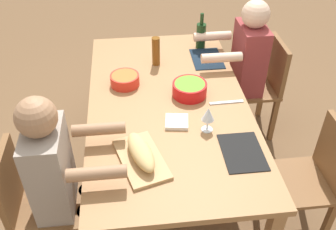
{
  "coord_description": "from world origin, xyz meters",
  "views": [
    {
      "loc": [
        -2.04,
        0.23,
        2.26
      ],
      "look_at": [
        0.0,
        0.0,
        0.63
      ],
      "focal_mm": 41.11,
      "sensor_mm": 36.0,
      "label": 1
    }
  ],
  "objects_px": {
    "diner_near_right": "(243,62)",
    "beer_bottle": "(156,51)",
    "serving_bowl_salad": "(190,88)",
    "cutting_board": "(141,159)",
    "dining_table": "(168,111)",
    "serving_bowl_fruit": "(125,79)",
    "chair_near_left": "(313,176)",
    "chair_far_left": "(34,201)",
    "diner_far_left": "(59,173)",
    "wine_bottle": "(201,35)",
    "napkin_stack": "(177,122)",
    "wine_glass": "(208,115)",
    "chair_near_right": "(262,83)",
    "bread_loaf": "(141,152)"
  },
  "relations": [
    {
      "from": "diner_near_right",
      "to": "beer_bottle",
      "type": "xyz_separation_m",
      "value": [
        -0.03,
        0.7,
        0.15
      ]
    },
    {
      "from": "serving_bowl_fruit",
      "to": "cutting_board",
      "type": "bearing_deg",
      "value": -174.8
    },
    {
      "from": "chair_far_left",
      "to": "serving_bowl_salad",
      "type": "relative_size",
      "value": 3.65
    },
    {
      "from": "wine_glass",
      "to": "chair_near_right",
      "type": "bearing_deg",
      "value": -37.71
    },
    {
      "from": "diner_near_right",
      "to": "chair_near_right",
      "type": "bearing_deg",
      "value": -90.0
    },
    {
      "from": "chair_far_left",
      "to": "serving_bowl_fruit",
      "type": "relative_size",
      "value": 4.18
    },
    {
      "from": "chair_near_left",
      "to": "cutting_board",
      "type": "distance_m",
      "value": 1.09
    },
    {
      "from": "diner_far_left",
      "to": "wine_bottle",
      "type": "height_order",
      "value": "diner_far_left"
    },
    {
      "from": "dining_table",
      "to": "cutting_board",
      "type": "height_order",
      "value": "cutting_board"
    },
    {
      "from": "napkin_stack",
      "to": "diner_far_left",
      "type": "bearing_deg",
      "value": 113.29
    },
    {
      "from": "dining_table",
      "to": "beer_bottle",
      "type": "xyz_separation_m",
      "value": [
        0.49,
        0.03,
        0.18
      ]
    },
    {
      "from": "wine_bottle",
      "to": "beer_bottle",
      "type": "bearing_deg",
      "value": 120.69
    },
    {
      "from": "serving_bowl_fruit",
      "to": "wine_glass",
      "type": "xyz_separation_m",
      "value": [
        -0.55,
        -0.48,
        0.07
      ]
    },
    {
      "from": "dining_table",
      "to": "diner_near_right",
      "type": "bearing_deg",
      "value": -51.66
    },
    {
      "from": "dining_table",
      "to": "serving_bowl_fruit",
      "type": "distance_m",
      "value": 0.39
    },
    {
      "from": "dining_table",
      "to": "napkin_stack",
      "type": "bearing_deg",
      "value": -172.78
    },
    {
      "from": "dining_table",
      "to": "serving_bowl_fruit",
      "type": "relative_size",
      "value": 9.38
    },
    {
      "from": "serving_bowl_fruit",
      "to": "wine_glass",
      "type": "distance_m",
      "value": 0.73
    },
    {
      "from": "dining_table",
      "to": "diner_far_left",
      "type": "xyz_separation_m",
      "value": [
        -0.52,
        0.66,
        0.03
      ]
    },
    {
      "from": "chair_far_left",
      "to": "cutting_board",
      "type": "height_order",
      "value": "chair_far_left"
    },
    {
      "from": "beer_bottle",
      "to": "wine_glass",
      "type": "height_order",
      "value": "beer_bottle"
    },
    {
      "from": "chair_near_left",
      "to": "wine_bottle",
      "type": "height_order",
      "value": "wine_bottle"
    },
    {
      "from": "serving_bowl_salad",
      "to": "cutting_board",
      "type": "relative_size",
      "value": 0.58
    },
    {
      "from": "dining_table",
      "to": "chair_near_left",
      "type": "xyz_separation_m",
      "value": [
        -0.52,
        -0.85,
        -0.18
      ]
    },
    {
      "from": "cutting_board",
      "to": "chair_near_left",
      "type": "bearing_deg",
      "value": -90.09
    },
    {
      "from": "serving_bowl_fruit",
      "to": "beer_bottle",
      "type": "xyz_separation_m",
      "value": [
        0.26,
        -0.24,
        0.07
      ]
    },
    {
      "from": "chair_far_left",
      "to": "serving_bowl_salad",
      "type": "bearing_deg",
      "value": -59.47
    },
    {
      "from": "diner_far_left",
      "to": "serving_bowl_fruit",
      "type": "height_order",
      "value": "diner_far_left"
    },
    {
      "from": "dining_table",
      "to": "serving_bowl_salad",
      "type": "height_order",
      "value": "serving_bowl_salad"
    },
    {
      "from": "chair_far_left",
      "to": "wine_bottle",
      "type": "relative_size",
      "value": 2.93
    },
    {
      "from": "diner_near_right",
      "to": "serving_bowl_salad",
      "type": "xyz_separation_m",
      "value": [
        -0.46,
        0.51,
        0.1
      ]
    },
    {
      "from": "wine_bottle",
      "to": "napkin_stack",
      "type": "relative_size",
      "value": 2.07
    },
    {
      "from": "chair_near_left",
      "to": "serving_bowl_salad",
      "type": "distance_m",
      "value": 0.96
    },
    {
      "from": "chair_near_left",
      "to": "cutting_board",
      "type": "height_order",
      "value": "chair_near_left"
    },
    {
      "from": "diner_near_right",
      "to": "cutting_board",
      "type": "height_order",
      "value": "diner_near_right"
    },
    {
      "from": "diner_far_left",
      "to": "chair_far_left",
      "type": "bearing_deg",
      "value": 90.0
    },
    {
      "from": "chair_near_right",
      "to": "chair_near_left",
      "type": "bearing_deg",
      "value": 180.0
    },
    {
      "from": "chair_near_right",
      "to": "wine_bottle",
      "type": "distance_m",
      "value": 0.65
    },
    {
      "from": "chair_near_left",
      "to": "bread_loaf",
      "type": "bearing_deg",
      "value": 89.91
    },
    {
      "from": "dining_table",
      "to": "chair_near_left",
      "type": "relative_size",
      "value": 2.24
    },
    {
      "from": "wine_bottle",
      "to": "wine_glass",
      "type": "distance_m",
      "value": 1.04
    },
    {
      "from": "diner_near_right",
      "to": "diner_far_left",
      "type": "relative_size",
      "value": 1.0
    },
    {
      "from": "dining_table",
      "to": "serving_bowl_salad",
      "type": "bearing_deg",
      "value": -66.91
    },
    {
      "from": "chair_far_left",
      "to": "diner_far_left",
      "type": "height_order",
      "value": "diner_far_left"
    },
    {
      "from": "serving_bowl_salad",
      "to": "napkin_stack",
      "type": "height_order",
      "value": "serving_bowl_salad"
    },
    {
      "from": "chair_near_left",
      "to": "bread_loaf",
      "type": "distance_m",
      "value": 1.1
    },
    {
      "from": "diner_near_right",
      "to": "napkin_stack",
      "type": "relative_size",
      "value": 8.57
    },
    {
      "from": "diner_near_right",
      "to": "serving_bowl_salad",
      "type": "bearing_deg",
      "value": 132.02
    },
    {
      "from": "chair_near_left",
      "to": "wine_bottle",
      "type": "bearing_deg",
      "value": 21.79
    },
    {
      "from": "chair_near_right",
      "to": "chair_far_left",
      "type": "xyz_separation_m",
      "value": [
        -1.05,
        1.69,
        0.0
      ]
    }
  ]
}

